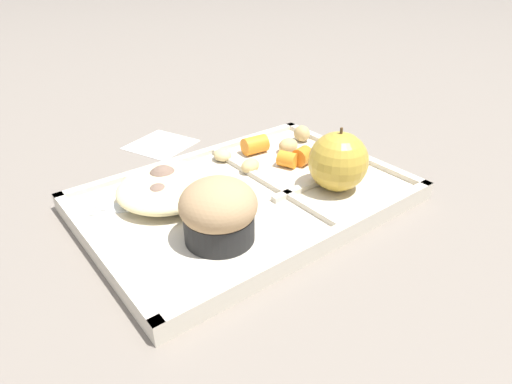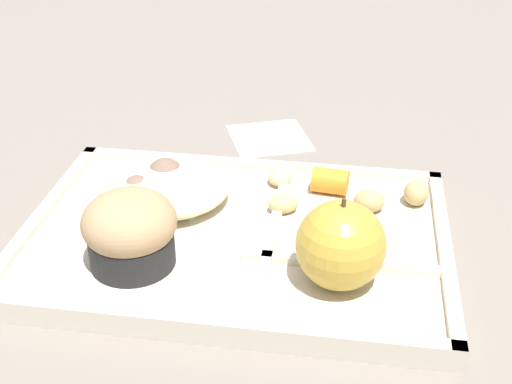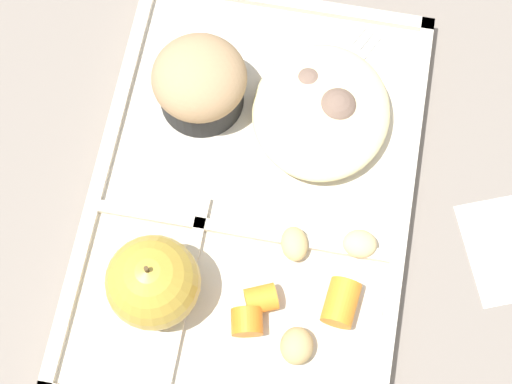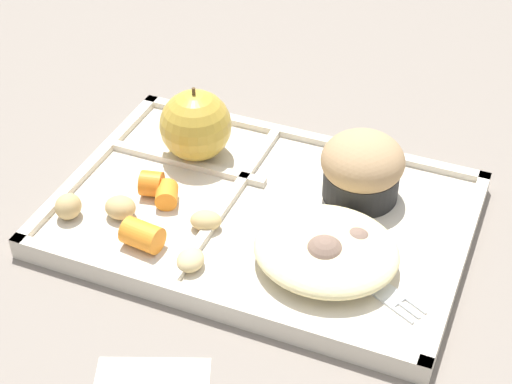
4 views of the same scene
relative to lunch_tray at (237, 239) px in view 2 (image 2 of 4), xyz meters
name	(u,v)px [view 2 (image 2 of 4)]	position (x,y,z in m)	size (l,w,h in m)	color
ground	(236,246)	(0.00, 0.00, -0.01)	(6.00, 6.00, 0.00)	slate
lunch_tray	(237,239)	(0.00, 0.00, 0.00)	(0.40, 0.27, 0.02)	beige
green_apple	(341,245)	(-0.10, 0.06, 0.04)	(0.08, 0.08, 0.08)	#B79333
bran_muffin	(130,231)	(0.08, 0.06, 0.04)	(0.08, 0.08, 0.07)	black
carrot_slice_near_corner	(330,181)	(-0.08, -0.09, 0.02)	(0.03, 0.03, 0.04)	orange
carrot_slice_diagonal	(357,221)	(-0.11, -0.02, 0.02)	(0.03, 0.03, 0.02)	orange
carrot_slice_center	(335,217)	(-0.09, -0.03, 0.02)	(0.02, 0.02, 0.03)	orange
potato_chunk_browned	(416,193)	(-0.17, -0.08, 0.02)	(0.03, 0.02, 0.03)	tan
potato_chunk_golden	(369,201)	(-0.12, -0.06, 0.02)	(0.03, 0.03, 0.02)	tan
potato_chunk_corner	(280,177)	(-0.03, -0.10, 0.02)	(0.03, 0.02, 0.02)	tan
potato_chunk_large	(283,204)	(-0.04, -0.04, 0.02)	(0.03, 0.02, 0.02)	tan
egg_noodle_pile	(165,186)	(0.08, -0.05, 0.02)	(0.13, 0.12, 0.03)	beige
meatball_front	(138,192)	(0.10, -0.03, 0.02)	(0.03, 0.03, 0.03)	#755B4C
meatball_back	(166,177)	(0.08, -0.06, 0.03)	(0.04, 0.04, 0.04)	#755B4C
meatball_center	(165,188)	(0.08, -0.05, 0.02)	(0.03, 0.03, 0.03)	brown
meatball_side	(170,189)	(0.08, -0.05, 0.02)	(0.03, 0.03, 0.03)	#755B4C
plastic_fork	(128,193)	(0.12, -0.05, 0.01)	(0.14, 0.08, 0.00)	silver
paper_napkin	(267,137)	(0.00, -0.24, -0.01)	(0.09, 0.09, 0.00)	white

